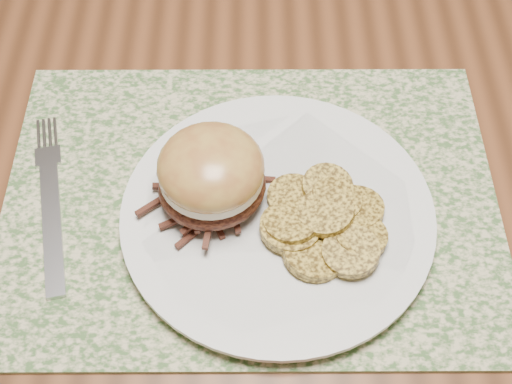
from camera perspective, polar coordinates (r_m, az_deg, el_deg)
ground at (r=1.43m, az=8.18°, el=-11.07°), size 3.50×3.50×0.00m
dining_table at (r=0.87m, az=13.34°, el=7.68°), size 1.50×0.90×0.75m
placemat at (r=0.65m, az=-0.44°, el=-0.60°), size 0.45×0.33×0.00m
dinner_plate at (r=0.63m, az=1.73°, el=-1.94°), size 0.26×0.26×0.02m
pork_sandwich at (r=0.60m, az=-3.59°, el=1.36°), size 0.12×0.12×0.07m
roasted_potatoes at (r=0.61m, az=5.42°, el=-2.28°), size 0.13×0.13×0.03m
fork at (r=0.67m, az=-16.10°, el=-0.58°), size 0.06×0.20×0.00m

